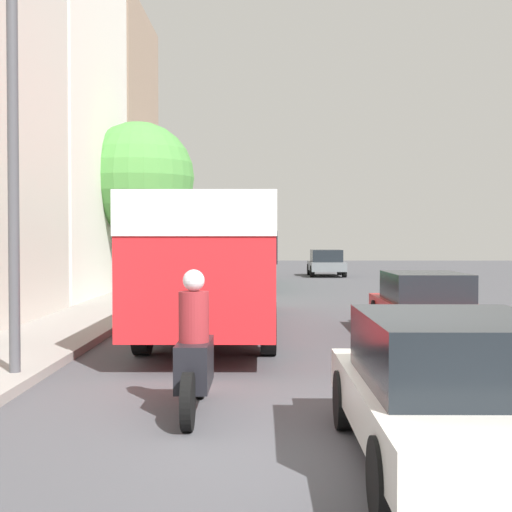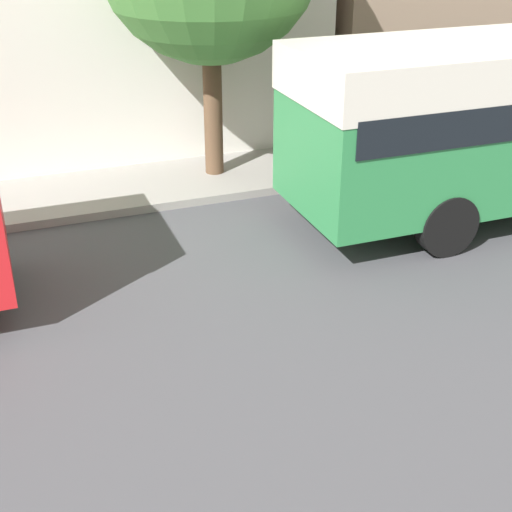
% 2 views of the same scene
% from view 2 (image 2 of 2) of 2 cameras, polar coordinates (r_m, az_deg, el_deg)
% --- Properties ---
extents(pedestrian_near_curb, '(0.34, 0.34, 1.85)m').
position_cam_2_polar(pedestrian_near_curb, '(14.78, 10.02, 10.99)').
color(pedestrian_near_curb, '#232838').
rests_on(pedestrian_near_curb, sidewalk).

